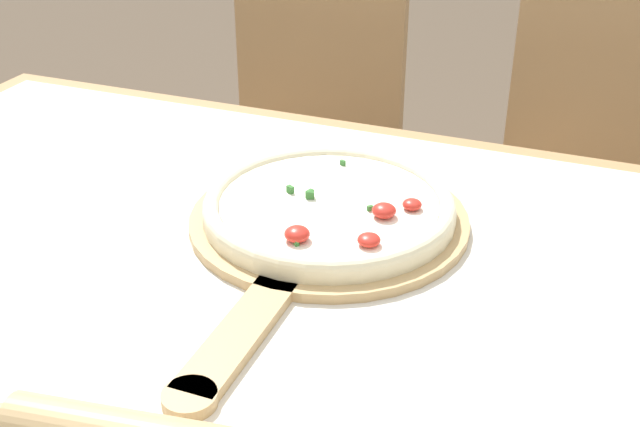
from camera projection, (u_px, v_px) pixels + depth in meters
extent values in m
cube|color=#A87F51|center=(248.00, 279.00, 0.90)|extent=(1.35, 0.89, 0.03)
cylinder|color=#A87F51|center=(62.00, 268.00, 1.60)|extent=(0.06, 0.06, 0.70)
cube|color=silver|center=(247.00, 266.00, 0.90)|extent=(1.27, 0.81, 0.00)
cylinder|color=tan|center=(329.00, 220.00, 0.97)|extent=(0.34, 0.34, 0.01)
cube|color=tan|center=(240.00, 334.00, 0.77)|extent=(0.05, 0.20, 0.01)
cylinder|color=tan|center=(190.00, 398.00, 0.69)|extent=(0.05, 0.05, 0.01)
cylinder|color=beige|center=(329.00, 210.00, 0.97)|extent=(0.30, 0.30, 0.02)
torus|color=beige|center=(329.00, 204.00, 0.96)|extent=(0.30, 0.30, 0.02)
cylinder|color=white|center=(329.00, 203.00, 0.96)|extent=(0.26, 0.26, 0.00)
ellipsoid|color=red|center=(412.00, 204.00, 0.94)|extent=(0.02, 0.02, 0.01)
ellipsoid|color=red|center=(384.00, 211.00, 0.92)|extent=(0.03, 0.03, 0.02)
ellipsoid|color=red|center=(297.00, 234.00, 0.88)|extent=(0.03, 0.03, 0.02)
ellipsoid|color=red|center=(369.00, 240.00, 0.87)|extent=(0.03, 0.03, 0.01)
cube|color=#387533|center=(310.00, 195.00, 0.96)|extent=(0.01, 0.01, 0.01)
cube|color=#387533|center=(296.00, 242.00, 0.87)|extent=(0.01, 0.01, 0.01)
cube|color=#387533|center=(291.00, 190.00, 0.98)|extent=(0.01, 0.01, 0.01)
cube|color=#387533|center=(370.00, 208.00, 0.94)|extent=(0.01, 0.01, 0.01)
cube|color=#387533|center=(343.00, 163.00, 1.05)|extent=(0.01, 0.01, 0.01)
cube|color=#387533|center=(310.00, 194.00, 0.97)|extent=(0.01, 0.01, 0.01)
cube|color=tan|center=(294.00, 190.00, 1.73)|extent=(0.42, 0.42, 0.02)
cube|color=tan|center=(320.00, 61.00, 1.77)|extent=(0.38, 0.06, 0.44)
cylinder|color=tan|center=(202.00, 301.00, 1.74)|extent=(0.04, 0.04, 0.42)
cylinder|color=tan|center=(343.00, 329.00, 1.66)|extent=(0.04, 0.04, 0.42)
cylinder|color=tan|center=(256.00, 231.00, 2.01)|extent=(0.04, 0.04, 0.42)
cylinder|color=tan|center=(380.00, 252.00, 1.92)|extent=(0.04, 0.04, 0.42)
cube|color=tan|center=(573.00, 240.00, 1.54)|extent=(0.43, 0.43, 0.02)
cube|color=tan|center=(608.00, 97.00, 1.57)|extent=(0.38, 0.07, 0.44)
cylinder|color=tan|center=(457.00, 355.00, 1.58)|extent=(0.04, 0.04, 0.42)
cylinder|color=tan|center=(627.00, 404.00, 1.46)|extent=(0.04, 0.04, 0.42)
cylinder|color=tan|center=(500.00, 275.00, 1.83)|extent=(0.04, 0.04, 0.42)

